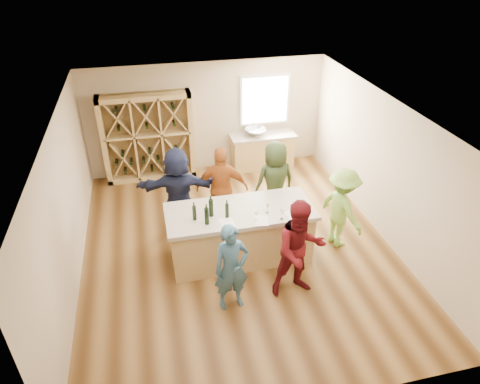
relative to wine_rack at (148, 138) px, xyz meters
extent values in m
cube|color=brown|center=(1.50, -3.27, -1.15)|extent=(6.00, 7.00, 0.10)
cube|color=white|center=(1.50, -3.27, 1.75)|extent=(6.00, 7.00, 0.10)
cube|color=#C3AD8D|center=(1.50, 0.28, 0.30)|extent=(6.00, 0.10, 2.80)
cube|color=#C3AD8D|center=(1.50, -6.82, 0.30)|extent=(6.00, 0.10, 2.80)
cube|color=#C3AD8D|center=(-1.55, -3.27, 0.30)|extent=(0.10, 7.00, 2.80)
cube|color=#C3AD8D|center=(4.55, -3.27, 0.30)|extent=(0.10, 7.00, 2.80)
cube|color=white|center=(3.00, 0.20, 0.65)|extent=(1.30, 0.06, 1.30)
cube|color=white|center=(3.00, 0.17, 0.65)|extent=(1.18, 0.01, 1.18)
cube|color=tan|center=(0.00, 0.00, 0.00)|extent=(2.20, 0.45, 2.20)
cube|color=tan|center=(2.90, -0.07, -0.67)|extent=(1.60, 0.58, 0.86)
cube|color=#ACA18D|center=(2.90, -0.07, -0.21)|extent=(1.70, 0.62, 0.06)
imported|color=silver|center=(2.70, -0.07, -0.09)|extent=(0.54, 0.54, 0.19)
cylinder|color=silver|center=(2.70, 0.11, -0.03)|extent=(0.02, 0.02, 0.30)
cube|color=tan|center=(1.49, -3.57, -0.60)|extent=(2.60, 1.00, 1.00)
cube|color=#ACA18D|center=(1.49, -3.57, -0.06)|extent=(2.72, 1.12, 0.08)
cylinder|color=black|center=(0.64, -3.68, 0.12)|extent=(0.07, 0.07, 0.28)
cylinder|color=black|center=(0.83, -3.86, 0.14)|extent=(0.09, 0.09, 0.32)
cylinder|color=black|center=(0.95, -3.63, 0.15)|extent=(0.09, 0.09, 0.33)
cylinder|color=black|center=(1.21, -3.74, 0.12)|extent=(0.08, 0.08, 0.27)
cone|color=white|center=(1.68, -3.97, 0.07)|extent=(0.07, 0.07, 0.17)
cone|color=white|center=(2.14, -4.02, 0.08)|extent=(0.08, 0.08, 0.20)
cone|color=white|center=(1.94, -3.76, 0.07)|extent=(0.08, 0.08, 0.19)
cone|color=white|center=(2.42, -3.82, 0.08)|extent=(0.09, 0.09, 0.20)
cube|color=white|center=(1.17, -3.93, -0.02)|extent=(0.25, 0.34, 0.00)
cube|color=white|center=(1.78, -3.98, -0.02)|extent=(0.29, 0.36, 0.00)
cube|color=white|center=(2.38, -3.94, -0.02)|extent=(0.28, 0.35, 0.00)
imported|color=#335972|center=(1.07, -4.76, -0.30)|extent=(0.63, 0.49, 1.60)
imported|color=#590F14|center=(2.24, -4.70, -0.18)|extent=(0.90, 0.51, 1.83)
imported|color=#8CC64C|center=(3.50, -3.60, -0.26)|extent=(0.79, 1.18, 1.67)
imported|color=#994C19|center=(1.37, -2.45, -0.19)|extent=(1.16, 0.77, 1.81)
imported|color=#263319|center=(2.49, -2.45, -0.20)|extent=(0.95, 0.68, 1.81)
imported|color=#191E38|center=(0.48, -2.36, -0.18)|extent=(1.77, 0.79, 1.85)
camera|label=1|loc=(0.03, -9.87, 4.33)|focal=32.00mm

